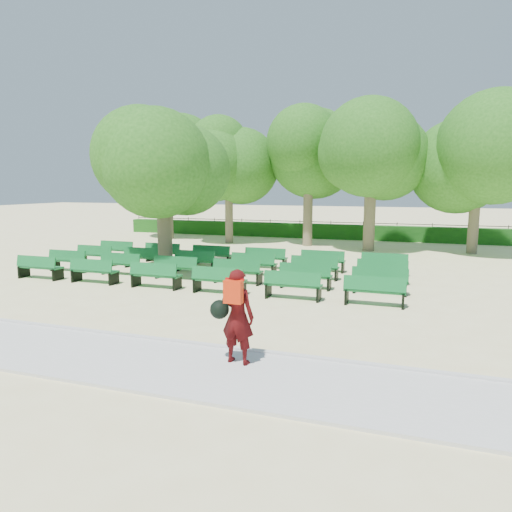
{
  "coord_description": "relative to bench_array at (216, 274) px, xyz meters",
  "views": [
    {
      "loc": [
        5.67,
        -14.35,
        3.27
      ],
      "look_at": [
        1.19,
        -1.0,
        1.1
      ],
      "focal_mm": 32.0,
      "sensor_mm": 36.0,
      "label": 1
    }
  ],
  "objects": [
    {
      "name": "ground",
      "position": [
        0.88,
        -0.6,
        -0.09
      ],
      "size": [
        120.0,
        120.0,
        0.0
      ],
      "primitive_type": "plane",
      "color": "#F3E5A1"
    },
    {
      "name": "paving",
      "position": [
        0.88,
        -8.0,
        -0.06
      ],
      "size": [
        30.0,
        2.2,
        0.06
      ],
      "primitive_type": "cube",
      "color": "silver",
      "rests_on": "ground"
    },
    {
      "name": "bench_array",
      "position": [
        0.0,
        0.0,
        0.0
      ],
      "size": [
        1.68,
        0.59,
        1.05
      ],
      "rotation": [
        0.0,
        0.0,
        -0.04
      ],
      "color": "#126B2E",
      "rests_on": "ground"
    },
    {
      "name": "curb",
      "position": [
        0.88,
        -6.85,
        -0.04
      ],
      "size": [
        30.0,
        0.12,
        0.1
      ],
      "primitive_type": "cube",
      "color": "silver",
      "rests_on": "ground"
    },
    {
      "name": "hedge",
      "position": [
        0.88,
        13.4,
        0.36
      ],
      "size": [
        26.0,
        0.7,
        0.9
      ],
      "primitive_type": "cube",
      "color": "#195415",
      "rests_on": "ground"
    },
    {
      "name": "person",
      "position": [
        3.66,
        -7.5,
        0.88
      ],
      "size": [
        0.84,
        0.52,
        1.75
      ],
      "rotation": [
        0.0,
        0.0,
        3.03
      ],
      "color": "#40090A",
      "rests_on": "ground"
    },
    {
      "name": "tree_among",
      "position": [
        -2.3,
        0.41,
        4.19
      ],
      "size": [
        4.5,
        4.5,
        6.33
      ],
      "color": "brown",
      "rests_on": "ground"
    },
    {
      "name": "tree_line",
      "position": [
        0.88,
        9.4,
        -0.09
      ],
      "size": [
        21.8,
        6.8,
        7.04
      ],
      "primitive_type": null,
      "color": "#2D6C1D",
      "rests_on": "ground"
    },
    {
      "name": "fence",
      "position": [
        0.88,
        13.8,
        -0.09
      ],
      "size": [
        26.0,
        0.1,
        1.02
      ],
      "primitive_type": null,
      "color": "black",
      "rests_on": "ground"
    }
  ]
}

